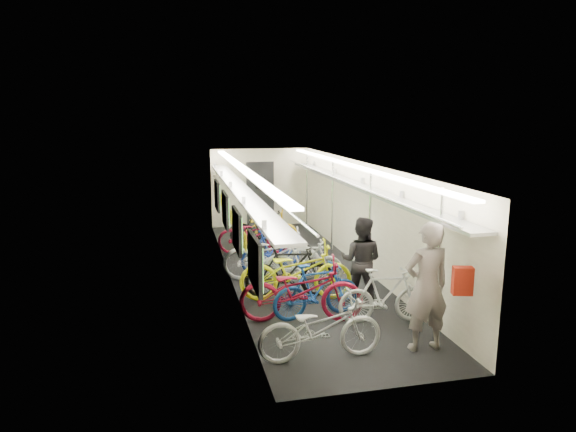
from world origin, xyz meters
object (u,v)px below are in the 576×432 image
passenger_near (427,287)px  backpack (462,281)px  bicycle_0 (320,328)px  bicycle_1 (317,290)px  passenger_mid (361,261)px

passenger_near → backpack: size_ratio=5.11×
bicycle_0 → bicycle_1: size_ratio=1.12×
passenger_mid → backpack: bearing=130.1°
passenger_near → backpack: 0.78m
passenger_mid → backpack: passenger_mid is taller
bicycle_1 → passenger_near: 2.01m
bicycle_0 → backpack: bearing=-112.2°
backpack → passenger_mid: bearing=113.4°
bicycle_0 → passenger_near: passenger_near is taller
bicycle_0 → bicycle_1: 1.54m
passenger_near → passenger_mid: size_ratio=1.20×
bicycle_0 → passenger_near: (1.60, -0.02, 0.50)m
passenger_near → bicycle_1: bearing=-53.7°
passenger_near → backpack: bearing=98.4°
passenger_mid → backpack: 2.77m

